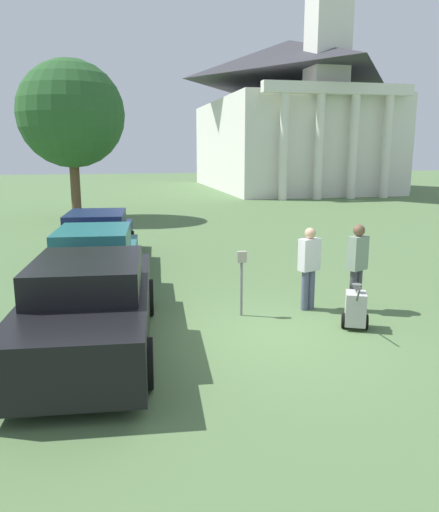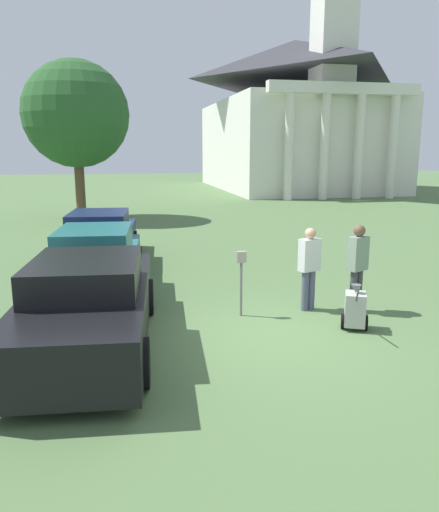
{
  "view_description": "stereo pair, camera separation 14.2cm",
  "coord_description": "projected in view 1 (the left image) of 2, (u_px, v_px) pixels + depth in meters",
  "views": [
    {
      "loc": [
        -2.57,
        -7.94,
        3.24
      ],
      "look_at": [
        -0.44,
        1.74,
        1.1
      ],
      "focal_mm": 35.0,
      "sensor_mm": 36.0,
      "label": 1
    },
    {
      "loc": [
        -2.44,
        -7.96,
        3.24
      ],
      "look_at": [
        -0.44,
        1.74,
        1.1
      ],
      "focal_mm": 35.0,
      "sensor_mm": 36.0,
      "label": 2
    }
  ],
  "objects": [
    {
      "name": "ground_plane",
      "position": [
        265.0,
        336.0,
        8.8
      ],
      "size": [
        120.0,
        120.0,
        0.0
      ],
      "primitive_type": "plane",
      "color": "#517042"
    },
    {
      "name": "parked_car_black",
      "position": [
        91.0,
        306.0,
        8.14
      ],
      "size": [
        2.35,
        5.22,
        1.54
      ],
      "rotation": [
        0.0,
        0.0,
        -0.09
      ],
      "color": "black",
      "rests_on": "ground_plane"
    },
    {
      "name": "parked_car_teal",
      "position": [
        95.0,
        263.0,
        11.32
      ],
      "size": [
        2.24,
        5.03,
        1.51
      ],
      "rotation": [
        0.0,
        0.0,
        -0.09
      ],
      "color": "#23666B",
      "rests_on": "ground_plane"
    },
    {
      "name": "parked_car_navy",
      "position": [
        98.0,
        240.0,
        14.27
      ],
      "size": [
        2.24,
        5.05,
        1.49
      ],
      "rotation": [
        0.0,
        0.0,
        -0.09
      ],
      "color": "#19234C",
      "rests_on": "ground_plane"
    },
    {
      "name": "parking_meter",
      "position": [
        242.0,
        271.0,
        9.7
      ],
      "size": [
        0.18,
        0.09,
        1.3
      ],
      "color": "slate",
      "rests_on": "ground_plane"
    },
    {
      "name": "person_worker",
      "position": [
        309.0,
        264.0,
        10.07
      ],
      "size": [
        0.47,
        0.34,
        1.7
      ],
      "rotation": [
        0.0,
        0.0,
        3.47
      ],
      "color": "#515670",
      "rests_on": "ground_plane"
    },
    {
      "name": "person_supervisor",
      "position": [
        357.0,
        262.0,
        9.96
      ],
      "size": [
        0.47,
        0.38,
        1.78
      ],
      "rotation": [
        0.0,
        0.0,
        3.59
      ],
      "color": "#3F3F47",
      "rests_on": "ground_plane"
    },
    {
      "name": "equipment_cart",
      "position": [
        355.0,
        308.0,
        9.09
      ],
      "size": [
        0.6,
        0.98,
        1.0
      ],
      "rotation": [
        0.0,
        0.0,
        -0.42
      ],
      "color": "#B2B2AD",
      "rests_on": "ground_plane"
    },
    {
      "name": "church",
      "position": [
        289.0,
        114.0,
        40.27
      ],
      "size": [
        12.17,
        18.83,
        22.37
      ],
      "color": "silver",
      "rests_on": "ground_plane"
    },
    {
      "name": "shade_tree",
      "position": [
        71.0,
        114.0,
        22.38
      ],
      "size": [
        4.77,
        4.77,
        7.15
      ],
      "color": "brown",
      "rests_on": "ground_plane"
    }
  ]
}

